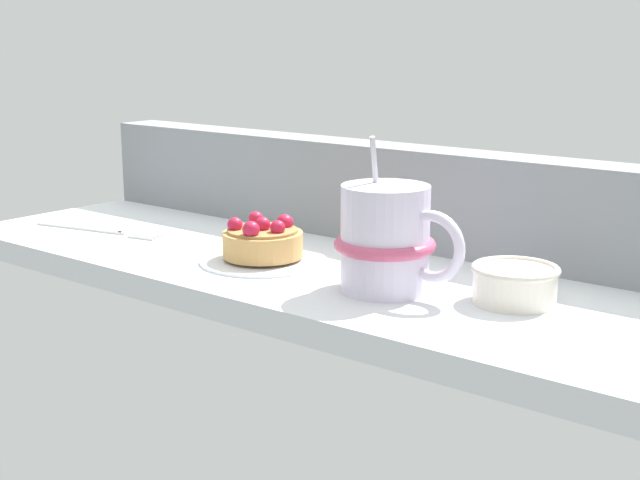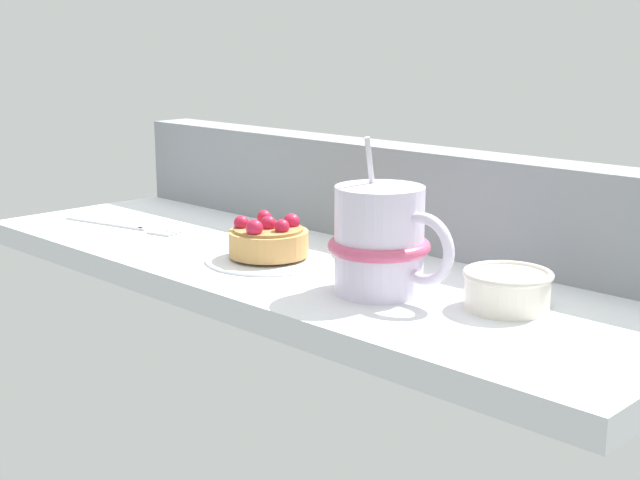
{
  "view_description": "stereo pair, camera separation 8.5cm",
  "coord_description": "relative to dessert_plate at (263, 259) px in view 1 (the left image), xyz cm",
  "views": [
    {
      "loc": [
        57.82,
        -69.17,
        23.09
      ],
      "look_at": [
        5.75,
        -4.15,
        3.54
      ],
      "focal_mm": 49.64,
      "sensor_mm": 36.0,
      "label": 1
    },
    {
      "loc": [
        64.18,
        -63.52,
        23.09
      ],
      "look_at": [
        5.75,
        -4.15,
        3.54
      ],
      "focal_mm": 49.64,
      "sensor_mm": 36.0,
      "label": 2
    }
  ],
  "objects": [
    {
      "name": "dessert_fork",
      "position": [
        -24.97,
        -1.69,
        0.02
      ],
      "size": [
        17.9,
        5.53,
        0.6
      ],
      "color": "silver",
      "rests_on": "ground_plane"
    },
    {
      "name": "sugar_bowl",
      "position": [
        26.78,
        3.25,
        1.54
      ],
      "size": [
        7.74,
        7.74,
        3.39
      ],
      "color": "silver",
      "rests_on": "ground_plane"
    },
    {
      "name": "dessert_plate",
      "position": [
        0.0,
        0.0,
        0.0
      ],
      "size": [
        13.11,
        13.11,
        0.6
      ],
      "color": "silver",
      "rests_on": "ground_plane"
    },
    {
      "name": "ground_plane",
      "position": [
        2.1,
        3.78,
        -1.56
      ],
      "size": [
        83.04,
        30.47,
        2.57
      ],
      "primitive_type": "cube",
      "color": "silver"
    },
    {
      "name": "window_rail_back",
      "position": [
        2.1,
        16.15,
        5.17
      ],
      "size": [
        81.38,
        5.74,
        10.91
      ],
      "primitive_type": "cube",
      "color": "gray",
      "rests_on": "ground_plane"
    },
    {
      "name": "coffee_mug",
      "position": [
        15.95,
        -0.72,
        4.56
      ],
      "size": [
        12.91,
        9.32,
        14.15
      ],
      "color": "silver",
      "rests_on": "ground_plane"
    },
    {
      "name": "raspberry_tart",
      "position": [
        0.0,
        -0.01,
        1.96
      ],
      "size": [
        8.28,
        8.28,
        4.27
      ],
      "color": "tan",
      "rests_on": "dessert_plate"
    }
  ]
}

